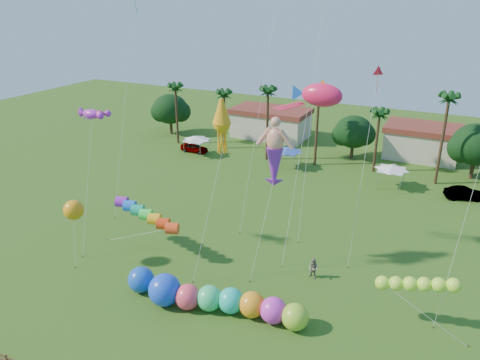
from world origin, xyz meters
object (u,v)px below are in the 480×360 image
at_px(car_b, 465,194).
at_px(blue_ball, 141,280).
at_px(caterpillar_inflatable, 220,301).
at_px(spectator_b, 313,269).
at_px(car_a, 194,147).

distance_m(car_b, blue_ball, 38.97).
height_order(caterpillar_inflatable, blue_ball, caterpillar_inflatable).
bearing_deg(spectator_b, car_a, 155.53).
bearing_deg(caterpillar_inflatable, blue_ball, 172.49).
bearing_deg(caterpillar_inflatable, car_a, 113.66).
relative_size(car_a, spectator_b, 2.29).
bearing_deg(car_b, spectator_b, 136.87).
xyz_separation_m(car_a, car_b, (37.74, -0.95, 0.00)).
xyz_separation_m(car_b, spectator_b, (-10.87, -23.62, 0.20)).
distance_m(car_a, caterpillar_inflatable, 38.94).
bearing_deg(blue_ball, car_a, 114.61).
bearing_deg(spectator_b, car_b, 83.26).
bearing_deg(caterpillar_inflatable, car_b, 52.45).
relative_size(car_a, caterpillar_inflatable, 0.34).
relative_size(spectator_b, caterpillar_inflatable, 0.15).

